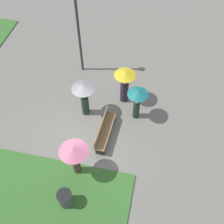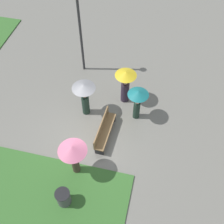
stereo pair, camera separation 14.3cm
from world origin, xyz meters
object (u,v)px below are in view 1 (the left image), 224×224
(crowd_person_yellow, at_px, (125,82))
(crowd_person_pink, at_px, (74,153))
(park_bench, at_px, (104,130))
(crowd_person_grey, at_px, (84,93))
(crowd_person_teal, at_px, (137,99))
(lamp_post, at_px, (78,21))
(trash_bin, at_px, (65,199))

(crowd_person_yellow, height_order, crowd_person_pink, crowd_person_yellow)
(park_bench, height_order, crowd_person_yellow, crowd_person_yellow)
(park_bench, bearing_deg, crowd_person_grey, 48.06)
(crowd_person_yellow, bearing_deg, crowd_person_teal, -16.91)
(lamp_post, height_order, crowd_person_yellow, lamp_post)
(park_bench, height_order, crowd_person_teal, crowd_person_teal)
(lamp_post, height_order, trash_bin, lamp_post)
(park_bench, relative_size, lamp_post, 0.44)
(lamp_post, xyz_separation_m, crowd_person_teal, (-2.51, -3.25, -1.71))
(trash_bin, bearing_deg, crowd_person_teal, -22.27)
(crowd_person_yellow, xyz_separation_m, crowd_person_grey, (-1.17, 1.58, 0.12))
(park_bench, bearing_deg, trash_bin, 170.07)
(park_bench, distance_m, crowd_person_pink, 2.18)
(park_bench, distance_m, trash_bin, 3.27)
(crowd_person_yellow, bearing_deg, crowd_person_grey, -109.62)
(lamp_post, relative_size, crowd_person_pink, 2.50)
(trash_bin, height_order, crowd_person_pink, crowd_person_pink)
(crowd_person_pink, bearing_deg, park_bench, -85.70)
(trash_bin, distance_m, crowd_person_pink, 1.70)
(crowd_person_pink, distance_m, crowd_person_grey, 2.99)
(lamp_post, bearing_deg, crowd_person_pink, -166.18)
(park_bench, relative_size, crowd_person_pink, 1.09)
(park_bench, relative_size, crowd_person_grey, 1.07)
(park_bench, distance_m, crowd_person_yellow, 2.43)
(trash_bin, relative_size, crowd_person_pink, 0.42)
(crowd_person_yellow, bearing_deg, park_bench, -67.23)
(crowd_person_grey, bearing_deg, trash_bin, 11.27)
(crowd_person_yellow, bearing_deg, crowd_person_pink, -71.18)
(trash_bin, xyz_separation_m, crowd_person_grey, (4.30, 0.43, 0.94))
(park_bench, relative_size, trash_bin, 2.57)
(crowd_person_grey, height_order, crowd_person_teal, crowd_person_grey)
(crowd_person_yellow, relative_size, crowd_person_grey, 0.99)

